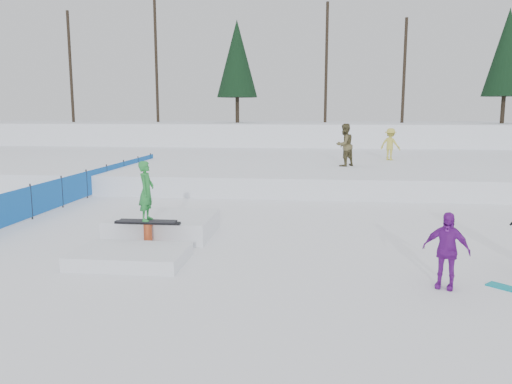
# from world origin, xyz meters

# --- Properties ---
(ground) EXTENTS (120.00, 120.00, 0.00)m
(ground) POSITION_xyz_m (0.00, 0.00, 0.00)
(ground) COLOR white
(snow_berm) EXTENTS (60.00, 14.00, 2.40)m
(snow_berm) POSITION_xyz_m (0.00, 30.00, 1.20)
(snow_berm) COLOR white
(snow_berm) RESTS_ON ground
(snow_midrise) EXTENTS (50.00, 18.00, 0.80)m
(snow_midrise) POSITION_xyz_m (0.00, 16.00, 0.40)
(snow_midrise) COLOR white
(snow_midrise) RESTS_ON ground
(safety_fence) EXTENTS (0.05, 16.00, 1.10)m
(safety_fence) POSITION_xyz_m (-6.50, 6.60, 0.55)
(safety_fence) COLOR #1154AB
(safety_fence) RESTS_ON ground
(treeline) EXTENTS (40.24, 4.22, 10.50)m
(treeline) POSITION_xyz_m (6.18, 28.28, 7.45)
(treeline) COLOR black
(treeline) RESTS_ON snow_berm
(walker_olive) EXTENTS (1.19, 1.18, 1.94)m
(walker_olive) POSITION_xyz_m (3.45, 11.71, 1.77)
(walker_olive) COLOR brown
(walker_olive) RESTS_ON snow_midrise
(walker_ygreen) EXTENTS (1.21, 1.07, 1.63)m
(walker_ygreen) POSITION_xyz_m (5.97, 14.92, 1.62)
(walker_ygreen) COLOR gold
(walker_ygreen) RESTS_ON snow_midrise
(spectator_purple) EXTENTS (0.92, 0.67, 1.45)m
(spectator_purple) POSITION_xyz_m (4.50, -2.02, 0.72)
(spectator_purple) COLOR #781998
(spectator_purple) RESTS_ON ground
(jib_rail_feature) EXTENTS (2.60, 4.40, 2.11)m
(jib_rail_feature) POSITION_xyz_m (-1.89, 0.58, 0.30)
(jib_rail_feature) COLOR white
(jib_rail_feature) RESTS_ON ground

